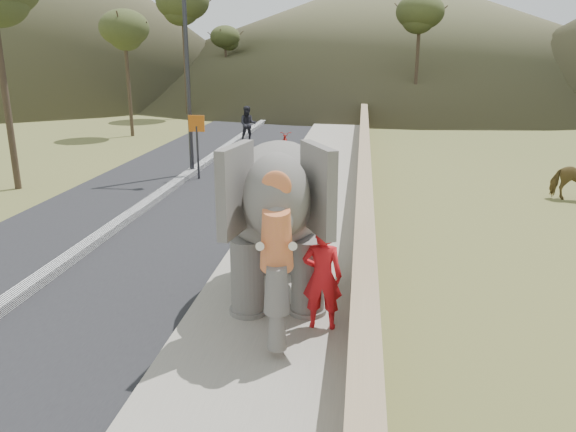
% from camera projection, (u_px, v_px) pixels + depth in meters
% --- Properties ---
extents(road, '(7.00, 120.00, 0.03)m').
position_uv_depth(road, '(133.00, 217.00, 16.30)').
color(road, black).
rests_on(road, ground).
extents(median, '(0.35, 120.00, 0.22)m').
position_uv_depth(median, '(132.00, 214.00, 16.27)').
color(median, black).
rests_on(median, ground).
extents(walkway, '(3.00, 120.00, 0.15)m').
position_uv_depth(walkway, '(304.00, 222.00, 15.66)').
color(walkway, '#9E9687').
rests_on(walkway, ground).
extents(parapet, '(0.30, 120.00, 1.10)m').
position_uv_depth(parapet, '(364.00, 208.00, 15.32)').
color(parapet, tan).
rests_on(parapet, ground).
extents(lamppost, '(1.76, 0.36, 8.00)m').
position_uv_depth(lamppost, '(194.00, 45.00, 20.57)').
color(lamppost, '#313236').
rests_on(lamppost, ground).
extents(signboard, '(0.60, 0.08, 2.40)m').
position_uv_depth(signboard, '(197.00, 136.00, 20.67)').
color(signboard, '#2D2D33').
rests_on(signboard, ground).
extents(hill_far, '(80.00, 80.00, 14.00)m').
position_uv_depth(hill_far, '(393.00, 31.00, 70.11)').
color(hill_far, brown).
rests_on(hill_far, ground).
extents(elephant_and_man, '(2.70, 4.52, 3.09)m').
position_uv_depth(elephant_and_man, '(279.00, 216.00, 10.57)').
color(elephant_and_man, slate).
rests_on(elephant_and_man, ground).
extents(motorcyclist, '(2.79, 1.67, 2.04)m').
position_uv_depth(motorcyclist, '(263.00, 130.00, 27.85)').
color(motorcyclist, maroon).
rests_on(motorcyclist, ground).
extents(trees, '(48.53, 44.39, 9.44)m').
position_uv_depth(trees, '(312.00, 63.00, 32.30)').
color(trees, '#473828').
rests_on(trees, ground).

